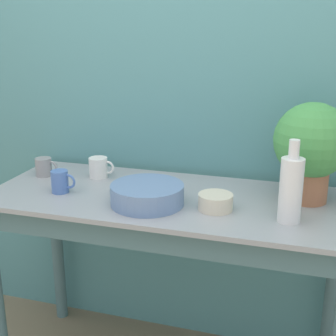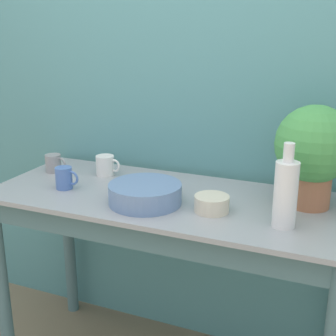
{
  "view_description": "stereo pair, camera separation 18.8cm",
  "coord_description": "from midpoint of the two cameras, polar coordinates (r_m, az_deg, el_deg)",
  "views": [
    {
      "loc": [
        0.52,
        -1.41,
        1.56
      ],
      "look_at": [
        0.0,
        0.31,
        1.0
      ],
      "focal_mm": 50.0,
      "sensor_mm": 36.0,
      "label": 1
    },
    {
      "loc": [
        0.69,
        -1.34,
        1.56
      ],
      "look_at": [
        0.0,
        0.31,
        1.0
      ],
      "focal_mm": 50.0,
      "sensor_mm": 36.0,
      "label": 2
    }
  ],
  "objects": [
    {
      "name": "wall_back",
      "position": [
        2.17,
        0.31,
        7.78
      ],
      "size": [
        6.0,
        0.05,
        2.4
      ],
      "color": "teal",
      "rests_on": "ground_plane"
    },
    {
      "name": "counter_table",
      "position": [
        1.96,
        -2.98,
        -8.53
      ],
      "size": [
        1.49,
        0.62,
        0.88
      ],
      "color": "slate",
      "rests_on": "ground_plane"
    },
    {
      "name": "potted_plant",
      "position": [
        1.85,
        14.36,
        2.67
      ],
      "size": [
        0.29,
        0.29,
        0.39
      ],
      "color": "#A36647",
      "rests_on": "counter_table"
    },
    {
      "name": "bowl_wash_large",
      "position": [
        1.82,
        -5.5,
        -3.28
      ],
      "size": [
        0.29,
        0.29,
        0.08
      ],
      "color": "#6684B2",
      "rests_on": "counter_table"
    },
    {
      "name": "bottle_tall",
      "position": [
        1.67,
        11.68,
        -2.49
      ],
      "size": [
        0.08,
        0.08,
        0.3
      ],
      "color": "white",
      "rests_on": "counter_table"
    },
    {
      "name": "mug_grey",
      "position": [
        2.25,
        -17.2,
        0.09
      ],
      "size": [
        0.11,
        0.07,
        0.08
      ],
      "color": "gray",
      "rests_on": "counter_table"
    },
    {
      "name": "mug_white",
      "position": [
        2.17,
        -10.9,
        0.03
      ],
      "size": [
        0.12,
        0.08,
        0.09
      ],
      "color": "white",
      "rests_on": "counter_table"
    },
    {
      "name": "mug_blue",
      "position": [
        2.01,
        -15.61,
        -1.65
      ],
      "size": [
        0.11,
        0.07,
        0.09
      ],
      "color": "#4C70B7",
      "rests_on": "counter_table"
    },
    {
      "name": "bowl_small_cream",
      "position": [
        1.77,
        2.8,
        -4.2
      ],
      "size": [
        0.13,
        0.13,
        0.06
      ],
      "color": "beige",
      "rests_on": "counter_table"
    }
  ]
}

